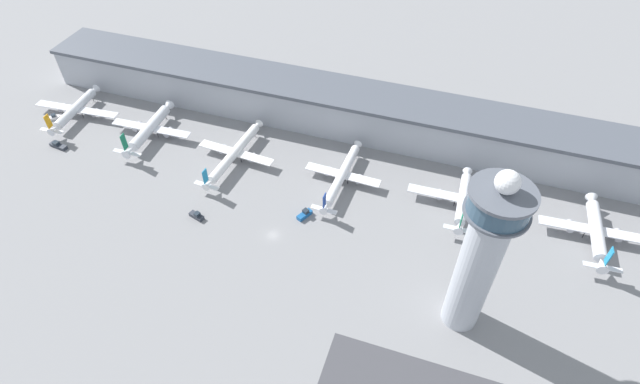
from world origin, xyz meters
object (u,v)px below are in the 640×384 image
at_px(airplane_gate_delta, 342,175).
at_px(service_truck_fuel, 197,216).
at_px(service_truck_catering, 55,117).
at_px(airplane_gate_echo, 463,199).
at_px(airplane_gate_bravo, 150,128).
at_px(airplane_gate_foxtrot, 596,231).
at_px(airplane_gate_charlie, 235,153).
at_px(service_truck_water, 58,146).
at_px(service_truck_baggage, 305,214).
at_px(airplane_gate_alpha, 75,109).
at_px(control_tower, 481,254).

bearing_deg(airplane_gate_delta, service_truck_fuel, -142.19).
bearing_deg(service_truck_catering, service_truck_fuel, -20.49).
bearing_deg(service_truck_catering, airplane_gate_echo, 0.78).
distance_m(airplane_gate_bravo, service_truck_catering, 49.64).
relative_size(airplane_gate_bravo, airplane_gate_foxtrot, 0.98).
relative_size(airplane_gate_bravo, service_truck_catering, 6.52).
xyz_separation_m(airplane_gate_charlie, service_truck_water, (-76.74, -16.48, -3.23)).
xyz_separation_m(airplane_gate_charlie, service_truck_baggage, (38.45, -20.60, -3.05)).
xyz_separation_m(airplane_gate_alpha, airplane_gate_charlie, (82.95, -4.80, -0.07)).
xyz_separation_m(airplane_gate_alpha, service_truck_baggage, (121.40, -25.40, -3.13)).
relative_size(control_tower, service_truck_water, 7.21).
relative_size(control_tower, airplane_gate_alpha, 1.49).
relative_size(control_tower, service_truck_fuel, 9.78).
bearing_deg(airplane_gate_bravo, airplane_gate_charlie, -4.23).
relative_size(airplane_gate_alpha, service_truck_fuel, 6.55).
bearing_deg(control_tower, airplane_gate_delta, 138.34).
height_order(airplane_gate_alpha, airplane_gate_foxtrot, airplane_gate_foxtrot).
bearing_deg(airplane_gate_delta, airplane_gate_foxtrot, 0.19).
height_order(airplane_gate_alpha, service_truck_fuel, airplane_gate_alpha).
distance_m(airplane_gate_echo, service_truck_baggage, 60.02).
bearing_deg(service_truck_fuel, airplane_gate_foxtrot, 14.41).
bearing_deg(service_truck_water, control_tower, -9.34).
xyz_separation_m(airplane_gate_charlie, service_truck_catering, (-91.92, 0.31, -3.30)).
xyz_separation_m(airplane_gate_alpha, service_truck_catering, (-8.97, -4.49, -3.37)).
bearing_deg(airplane_gate_foxtrot, control_tower, -131.19).
bearing_deg(service_truck_catering, airplane_gate_charlie, -0.19).
distance_m(airplane_gate_echo, service_truck_catering, 185.57).
xyz_separation_m(control_tower, service_truck_fuel, (-98.65, 11.23, -30.61)).
xyz_separation_m(airplane_gate_alpha, service_truck_water, (6.21, -21.28, -3.31)).
height_order(airplane_gate_foxtrot, service_truck_baggage, airplane_gate_foxtrot).
bearing_deg(service_truck_baggage, airplane_gate_bravo, 163.65).
bearing_deg(airplane_gate_foxtrot, airplane_gate_echo, 178.75).
distance_m(airplane_gate_echo, service_truck_fuel, 100.42).
height_order(airplane_gate_alpha, service_truck_baggage, airplane_gate_alpha).
xyz_separation_m(control_tower, service_truck_water, (-175.69, 28.90, -30.70)).
bearing_deg(airplane_gate_alpha, control_tower, -15.42).
height_order(airplane_gate_charlie, airplane_gate_foxtrot, airplane_gate_foxtrot).
xyz_separation_m(airplane_gate_echo, service_truck_catering, (-185.52, -2.53, -3.55)).
bearing_deg(airplane_gate_echo, service_truck_baggage, -156.97).
distance_m(control_tower, service_truck_water, 180.68).
bearing_deg(service_truck_fuel, airplane_gate_alpha, 154.93).
height_order(airplane_gate_foxtrot, service_truck_fuel, airplane_gate_foxtrot).
bearing_deg(airplane_gate_foxtrot, service_truck_fuel, -165.59).
xyz_separation_m(airplane_gate_echo, service_truck_water, (-170.34, -19.32, -3.49)).
distance_m(airplane_gate_bravo, airplane_gate_echo, 136.09).
xyz_separation_m(airplane_gate_delta, service_truck_baggage, (-7.80, -22.11, -2.82)).
bearing_deg(airplane_gate_charlie, airplane_gate_bravo, 175.77).
distance_m(airplane_gate_delta, service_truck_catering, 138.21).
height_order(control_tower, airplane_gate_echo, control_tower).
bearing_deg(airplane_gate_charlie, airplane_gate_delta, 1.87).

